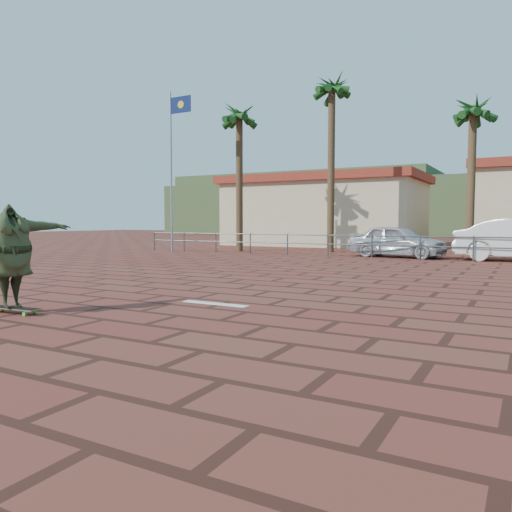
# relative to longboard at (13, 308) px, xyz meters

# --- Properties ---
(ground) EXTENTS (120.00, 120.00, 0.00)m
(ground) POSITION_rel_longboard_xyz_m (1.76, 3.70, -0.09)
(ground) COLOR brown
(ground) RESTS_ON ground
(paint_stripe) EXTENTS (1.40, 0.22, 0.01)m
(paint_stripe) POSITION_rel_longboard_xyz_m (2.46, 2.50, -0.08)
(paint_stripe) COLOR white
(paint_stripe) RESTS_ON ground
(guardrail) EXTENTS (24.06, 0.06, 1.00)m
(guardrail) POSITION_rel_longboard_xyz_m (1.76, 15.70, 0.59)
(guardrail) COLOR #47494F
(guardrail) RESTS_ON ground
(flagpole) EXTENTS (1.30, 0.10, 8.00)m
(flagpole) POSITION_rel_longboard_xyz_m (-8.11, 14.70, 4.55)
(flagpole) COLOR gray
(flagpole) RESTS_ON ground
(palm_far_left) EXTENTS (2.40, 2.40, 8.25)m
(palm_far_left) POSITION_rel_longboard_xyz_m (-5.74, 17.20, 6.74)
(palm_far_left) COLOR brown
(palm_far_left) RESTS_ON ground
(palm_left) EXTENTS (2.40, 2.40, 9.45)m
(palm_left) POSITION_rel_longboard_xyz_m (-1.24, 18.70, 7.87)
(palm_left) COLOR brown
(palm_left) RESTS_ON ground
(palm_center) EXTENTS (2.40, 2.40, 7.75)m
(palm_center) POSITION_rel_longboard_xyz_m (5.26, 19.20, 6.27)
(palm_center) COLOR brown
(palm_center) RESTS_ON ground
(building_west) EXTENTS (12.60, 7.60, 4.50)m
(building_west) POSITION_rel_longboard_xyz_m (-4.24, 25.70, 2.19)
(building_west) COLOR beige
(building_west) RESTS_ON ground
(hill_front) EXTENTS (70.00, 18.00, 6.00)m
(hill_front) POSITION_rel_longboard_xyz_m (1.76, 53.70, 2.91)
(hill_front) COLOR #384C28
(hill_front) RESTS_ON ground
(hill_back) EXTENTS (35.00, 14.00, 8.00)m
(hill_back) POSITION_rel_longboard_xyz_m (-20.24, 59.70, 3.91)
(hill_back) COLOR #384C28
(hill_back) RESTS_ON ground
(longboard) EXTENTS (1.09, 0.35, 0.11)m
(longboard) POSITION_rel_longboard_xyz_m (0.00, 0.00, 0.00)
(longboard) COLOR olive
(longboard) RESTS_ON ground
(skateboarder) EXTENTS (1.17, 2.24, 1.76)m
(skateboarder) POSITION_rel_longboard_xyz_m (0.00, 0.00, 0.90)
(skateboarder) COLOR #364123
(skateboarder) RESTS_ON longboard
(car_silver) EXTENTS (4.36, 2.26, 1.42)m
(car_silver) POSITION_rel_longboard_xyz_m (2.60, 16.70, 0.62)
(car_silver) COLOR #AEB0B5
(car_silver) RESTS_ON ground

